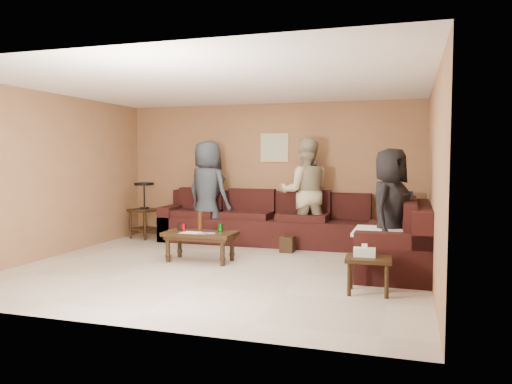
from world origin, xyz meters
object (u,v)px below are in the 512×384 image
(person_left, at_px, (208,192))
(waste_bin, at_px, (287,244))
(person_middle, at_px, (305,192))
(coffee_table, at_px, (200,236))
(sectional_sofa, at_px, (301,231))
(end_table_left, at_px, (144,209))
(side_table_right, at_px, (368,261))
(person_right, at_px, (390,211))

(person_left, bearing_deg, waste_bin, -178.45)
(person_middle, bearing_deg, coffee_table, 37.72)
(sectional_sofa, height_order, end_table_left, end_table_left)
(side_table_right, relative_size, person_left, 0.31)
(coffee_table, relative_size, person_left, 0.58)
(side_table_right, bearing_deg, coffee_table, 157.42)
(coffee_table, relative_size, waste_bin, 4.07)
(end_table_left, xyz_separation_m, person_right, (4.52, -1.53, 0.27))
(person_middle, height_order, person_right, person_middle)
(end_table_left, relative_size, side_table_right, 1.88)
(coffee_table, xyz_separation_m, waste_bin, (1.06, 1.07, -0.24))
(person_left, bearing_deg, end_table_left, 20.03)
(end_table_left, distance_m, person_middle, 3.08)
(sectional_sofa, xyz_separation_m, person_middle, (-0.04, 0.49, 0.60))
(side_table_right, relative_size, person_middle, 0.30)
(end_table_left, bearing_deg, sectional_sofa, -7.87)
(person_middle, bearing_deg, waste_bin, 59.04)
(side_table_right, xyz_separation_m, person_middle, (-1.27, 2.72, 0.56))
(sectional_sofa, distance_m, side_table_right, 2.55)
(coffee_table, bearing_deg, waste_bin, 45.35)
(sectional_sofa, bearing_deg, waste_bin, -148.26)
(coffee_table, relative_size, end_table_left, 1.00)
(side_table_right, distance_m, person_right, 1.23)
(coffee_table, xyz_separation_m, person_left, (-0.55, 1.62, 0.54))
(side_table_right, height_order, waste_bin, side_table_right)
(person_middle, bearing_deg, person_left, -14.34)
(end_table_left, height_order, person_right, person_right)
(waste_bin, distance_m, person_right, 2.01)
(person_left, height_order, person_middle, person_middle)
(person_right, bearing_deg, sectional_sofa, 72.23)
(waste_bin, bearing_deg, person_right, -31.11)
(coffee_table, distance_m, person_middle, 2.15)
(person_middle, bearing_deg, person_right, 116.25)
(sectional_sofa, relative_size, person_middle, 2.51)
(sectional_sofa, height_order, waste_bin, sectional_sofa)
(end_table_left, bearing_deg, person_right, -18.70)
(end_table_left, height_order, person_left, person_left)
(end_table_left, height_order, waste_bin, end_table_left)
(waste_bin, xyz_separation_m, person_left, (-1.61, 0.55, 0.78))
(side_table_right, bearing_deg, person_right, 80.51)
(person_left, distance_m, person_right, 3.57)
(person_right, bearing_deg, end_table_left, 91.37)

